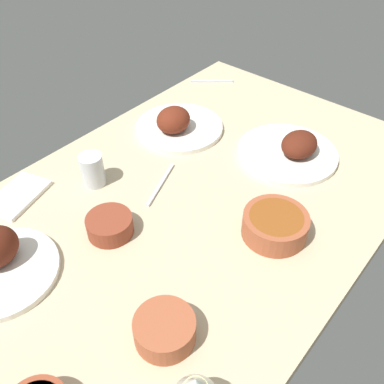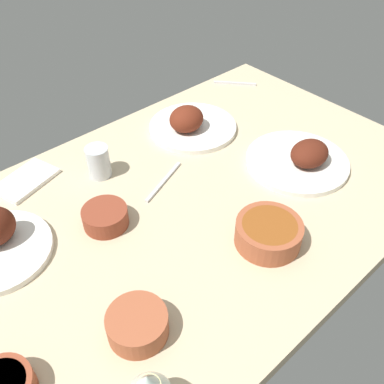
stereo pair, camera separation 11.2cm
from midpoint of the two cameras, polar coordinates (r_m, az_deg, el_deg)
dining_table at (r=114.71cm, az=2.79°, el=-1.61°), size 140.00×90.00×4.00cm
plate_far_side at (r=127.96cm, az=16.97°, el=4.21°), size 29.84×29.84×8.30cm
plate_center_main at (r=136.71cm, az=2.13°, el=9.08°), size 28.12×28.12×9.22cm
bowl_soup at (r=102.71cm, az=13.37°, el=-5.48°), size 15.85×15.85×6.01cm
bowl_sauce at (r=86.33cm, az=-3.54°, el=-17.52°), size 12.24×12.24×5.36cm
bowl_cream at (r=105.63cm, az=-8.66°, el=-3.41°), size 11.32×11.32×4.83cm
water_tumbler at (r=119.28cm, az=-9.89°, el=3.92°), size 6.44×6.44×9.20cm
folded_napkin at (r=124.35cm, az=-19.09°, el=1.37°), size 18.63×14.64×1.20cm
fork_loose at (r=166.01cm, az=7.78°, el=14.25°), size 11.19×12.70×0.80cm
spoon_loose at (r=117.52cm, az=-1.13°, el=1.32°), size 17.37×7.41×0.80cm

